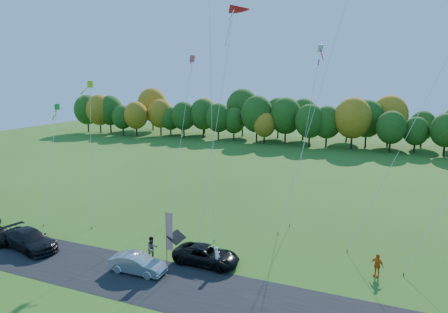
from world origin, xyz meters
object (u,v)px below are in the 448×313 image
at_px(person_east, 377,265).
at_px(feather_flag, 169,231).
at_px(black_suv, 206,255).
at_px(silver_sedan, 137,264).

xyz_separation_m(person_east, feather_flag, (-14.70, -3.53, 1.58)).
bearing_deg(black_suv, feather_flag, 104.71).
relative_size(black_suv, feather_flag, 1.26).
distance_m(person_east, feather_flag, 15.20).
bearing_deg(person_east, feather_flag, -137.93).
bearing_deg(black_suv, person_east, -75.40).
height_order(black_suv, silver_sedan, black_suv).
height_order(silver_sedan, person_east, person_east).
distance_m(silver_sedan, feather_flag, 3.24).
bearing_deg(black_suv, silver_sedan, 129.58).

